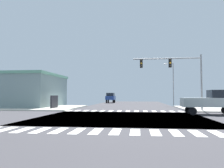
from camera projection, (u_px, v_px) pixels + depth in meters
The scene contains 9 objects.
ground at pixel (121, 118), 18.63m from camera, with size 90.00×90.00×0.05m.
sidewalk_corner_nw at pixel (37, 107), 32.03m from camera, with size 12.00×12.00×0.14m.
crosswalk_near at pixel (106, 131), 11.42m from camera, with size 13.50×2.00×0.01m.
crosswalk_far at pixel (124, 111), 25.90m from camera, with size 13.50×2.00×0.01m.
traffic_signal_mast at pixel (174, 69), 25.90m from camera, with size 7.88×0.55×6.54m.
street_lamp at pixel (172, 80), 39.67m from camera, with size 1.78×0.32×7.58m.
bank_building at pixel (11, 90), 35.39m from camera, with size 16.74×11.26×5.15m.
pickup_queued_2 at pixel (211, 101), 21.21m from camera, with size 5.10×2.00×2.35m.
suv_trailing_1 at pixel (111, 97), 52.82m from camera, with size 1.96×4.60×2.34m.
Camera 1 is at (1.39, -18.71, 1.88)m, focal length 35.70 mm.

